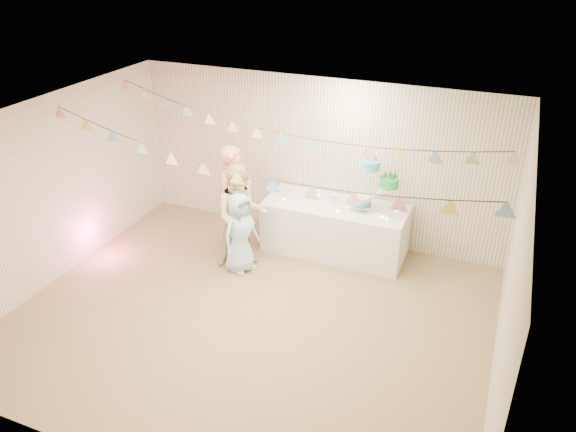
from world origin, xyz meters
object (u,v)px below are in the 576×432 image
at_px(cake_stand, 374,189).
at_px(person_adult_b, 241,216).
at_px(person_child, 240,233).
at_px(table, 335,228).
at_px(person_adult_a, 236,201).

height_order(cake_stand, person_adult_b, person_adult_b).
bearing_deg(person_adult_b, person_child, -102.31).
xyz_separation_m(cake_stand, person_child, (-1.66, -1.07, -0.54)).
distance_m(table, person_child, 1.52).
relative_size(person_adult_a, person_adult_b, 1.10).
height_order(cake_stand, person_child, cake_stand).
bearing_deg(person_adult_a, person_child, -128.51).
xyz_separation_m(table, person_adult_a, (-1.40, -0.58, 0.47)).
relative_size(person_adult_a, person_child, 1.42).
xyz_separation_m(person_adult_a, person_adult_b, (0.22, -0.28, -0.08)).
relative_size(table, person_adult_a, 1.24).
height_order(person_adult_a, person_child, person_adult_a).
height_order(table, cake_stand, cake_stand).
xyz_separation_m(person_adult_b, person_child, (0.06, -0.16, -0.18)).
xyz_separation_m(person_adult_a, person_child, (0.28, -0.44, -0.26)).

